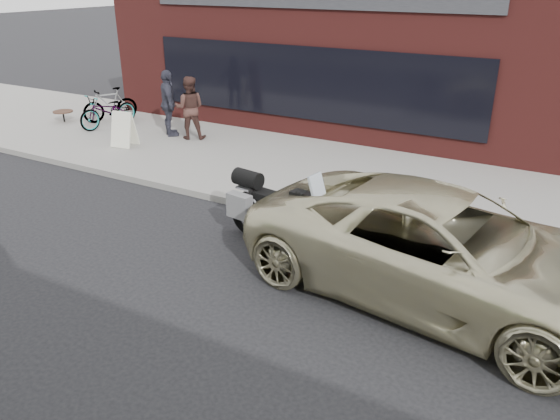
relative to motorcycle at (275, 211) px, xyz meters
name	(u,v)px	position (x,y,z in m)	size (l,w,h in m)	color
ground	(143,317)	(-0.50, -2.91, -0.66)	(120.00, 120.00, 0.00)	black
near_sidewalk	(341,171)	(-0.50, 4.09, -0.59)	(44.00, 6.00, 0.15)	gray
storefront	(371,44)	(-2.50, 11.08, 1.59)	(14.00, 10.07, 4.50)	#5C201D
motorcycle	(275,211)	(0.00, 0.00, 0.00)	(2.42, 0.81, 1.54)	black
minivan	(442,249)	(3.00, -0.31, 0.16)	(2.72, 5.89, 1.64)	beige
bicycle_front	(108,111)	(-8.26, 4.13, 0.00)	(0.68, 1.94, 1.02)	gray
bicycle_rear	(110,105)	(-8.78, 4.71, 0.01)	(0.49, 1.74, 1.05)	gray
sandwich_sign	(124,129)	(-6.42, 2.89, -0.04)	(0.67, 0.63, 0.95)	white
cafe_table	(63,112)	(-10.00, 3.87, -0.19)	(0.61, 0.61, 0.35)	black
cafe_patron_left	(189,108)	(-5.30, 4.37, 0.37)	(0.86, 0.67, 1.76)	#482C26
cafe_patron_right	(168,103)	(-6.00, 4.31, 0.43)	(1.10, 0.46, 1.88)	#363645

